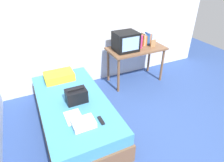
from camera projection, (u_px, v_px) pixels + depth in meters
ground_plane at (149, 140)px, 2.86m from camera, size 8.00×8.00×0.00m
wall_back at (96, 19)px, 3.73m from camera, size 5.20×0.10×2.60m
bed at (75, 113)px, 3.02m from camera, size 1.00×2.00×0.47m
desk at (136, 52)px, 3.98m from camera, size 1.16×0.60×0.76m
tv at (126, 41)px, 3.72m from camera, size 0.44×0.39×0.36m
water_bottle at (141, 42)px, 3.84m from camera, size 0.07×0.07×0.26m
book_row at (146, 39)px, 4.03m from camera, size 0.21×0.16×0.25m
picture_frame at (153, 43)px, 3.93m from camera, size 0.11×0.02×0.15m
pillow at (59, 76)px, 3.38m from camera, size 0.49×0.33×0.14m
handbag at (76, 96)px, 2.82m from camera, size 0.30×0.20×0.23m
magazine at (74, 117)px, 2.58m from camera, size 0.21×0.29×0.01m
remote_dark at (101, 120)px, 2.51m from camera, size 0.04×0.16×0.02m
folded_towel at (84, 123)px, 2.43m from camera, size 0.28×0.22×0.07m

